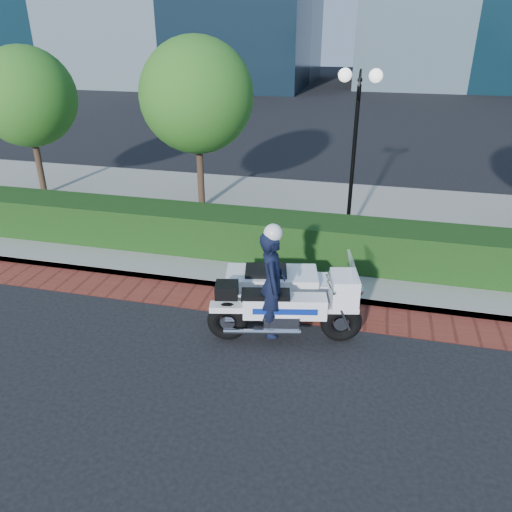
% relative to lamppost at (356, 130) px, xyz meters
% --- Properties ---
extents(ground, '(120.00, 120.00, 0.00)m').
position_rel_lamppost_xyz_m(ground, '(-1.00, -5.20, -2.96)').
color(ground, black).
rests_on(ground, ground).
extents(brick_strip, '(60.00, 1.00, 0.01)m').
position_rel_lamppost_xyz_m(brick_strip, '(-1.00, -3.70, -2.95)').
color(brick_strip, maroon).
rests_on(brick_strip, ground).
extents(sidewalk, '(60.00, 8.00, 0.15)m').
position_rel_lamppost_xyz_m(sidewalk, '(-1.00, 0.80, -2.88)').
color(sidewalk, gray).
rests_on(sidewalk, ground).
extents(hedge_main, '(18.00, 1.20, 1.00)m').
position_rel_lamppost_xyz_m(hedge_main, '(-1.00, -1.60, -2.31)').
color(hedge_main, black).
rests_on(hedge_main, sidewalk).
extents(lamppost, '(1.02, 0.70, 4.21)m').
position_rel_lamppost_xyz_m(lamppost, '(0.00, 0.00, 0.00)').
color(lamppost, black).
rests_on(lamppost, sidewalk).
extents(tree_a, '(3.00, 3.00, 4.58)m').
position_rel_lamppost_xyz_m(tree_a, '(-10.00, 1.30, 0.26)').
color(tree_a, '#332319').
rests_on(tree_a, sidewalk).
extents(tree_b, '(3.20, 3.20, 4.89)m').
position_rel_lamppost_xyz_m(tree_b, '(-4.50, 1.30, 0.48)').
color(tree_b, '#332319').
rests_on(tree_b, sidewalk).
extents(police_motorcycle, '(2.81, 2.02, 2.29)m').
position_rel_lamppost_xyz_m(police_motorcycle, '(-0.98, -4.43, -2.17)').
color(police_motorcycle, black).
rests_on(police_motorcycle, ground).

